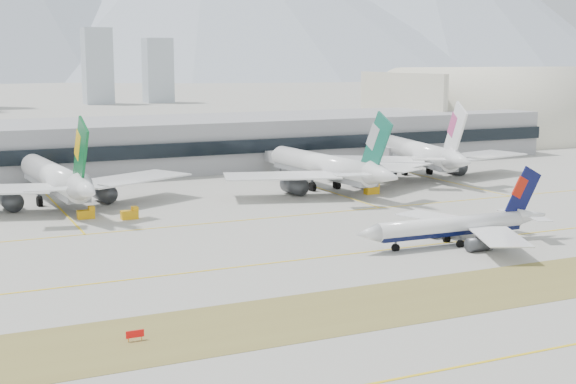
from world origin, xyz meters
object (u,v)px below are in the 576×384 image
hangar (493,141)px  widebody_cathay (327,168)px  terminal (126,146)px  widebody_china_air (419,154)px  widebody_eva (56,180)px  taxiing_airliner (457,226)px

hangar → widebody_cathay: bearing=-146.1°
terminal → hangar: bearing=7.4°
widebody_china_air → terminal: size_ratio=0.23×
widebody_eva → hangar: hangar is taller
widebody_eva → taxiing_airliner: bearing=-144.5°
widebody_china_air → hangar: size_ratio=0.69×
widebody_cathay → taxiing_airliner: bearing=169.6°
terminal → hangar: (154.56, 20.16, -7.37)m
terminal → hangar: size_ratio=3.08×
widebody_china_air → hangar: (80.19, 65.64, -5.94)m
widebody_china_air → terminal: (-74.37, 45.48, 1.43)m
widebody_eva → terminal: 58.28m
taxiing_airliner → hangar: hangar is taller
widebody_eva → terminal: bearing=-33.9°
taxiing_airliner → widebody_eva: bearing=-48.2°
taxiing_airliner → widebody_eva: 92.54m
taxiing_airliner → terminal: (-31.48, 121.49, 4.17)m
widebody_eva → widebody_china_air: 102.84m
widebody_eva → widebody_china_air: size_ratio=0.99×
widebody_china_air → widebody_cathay: bearing=119.2°
widebody_cathay → hangar: bearing=-60.9°
taxiing_airliner → terminal: terminal is taller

